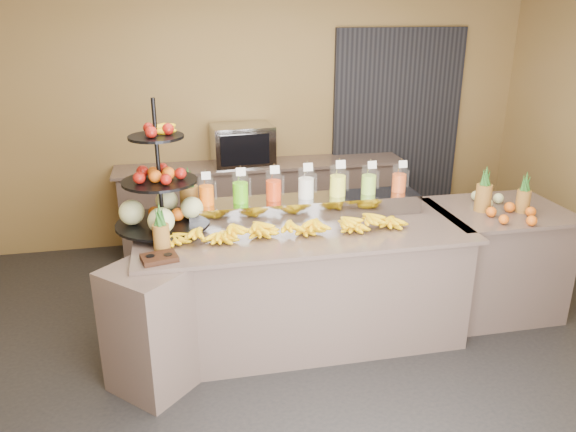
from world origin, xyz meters
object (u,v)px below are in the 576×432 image
object	(u,v)px
banana_heap	(287,224)
condiment_caddy	(159,258)
right_fruit_pile	(507,207)
pitcher_tray	(306,207)
oven_warmer	(242,145)
fruit_stand	(168,198)

from	to	relation	value
banana_heap	condiment_caddy	bearing A→B (deg)	-163.07
condiment_caddy	right_fruit_pile	size ratio (longest dim) A/B	0.54
pitcher_tray	oven_warmer	world-z (taller)	oven_warmer
oven_warmer	fruit_stand	bearing A→B (deg)	-118.09
banana_heap	fruit_stand	distance (m)	0.90
right_fruit_pile	fruit_stand	bearing A→B (deg)	174.94
fruit_stand	condiment_caddy	xyz separation A→B (m)	(-0.08, -0.54, -0.23)
pitcher_tray	condiment_caddy	size ratio (longest dim) A/B	8.12
banana_heap	condiment_caddy	size ratio (longest dim) A/B	8.07
banana_heap	oven_warmer	bearing A→B (deg)	91.84
banana_heap	condiment_caddy	distance (m)	0.96
fruit_stand	pitcher_tray	bearing A→B (deg)	21.76
pitcher_tray	fruit_stand	xyz separation A→B (m)	(-1.07, -0.09, 0.17)
oven_warmer	pitcher_tray	bearing A→B (deg)	-84.43
pitcher_tray	banana_heap	size ratio (longest dim) A/B	1.01
right_fruit_pile	oven_warmer	bearing A→B (deg)	133.09
condiment_caddy	fruit_stand	bearing A→B (deg)	81.79
fruit_stand	oven_warmer	bearing A→B (deg)	83.07
pitcher_tray	banana_heap	distance (m)	0.42
condiment_caddy	oven_warmer	bearing A→B (deg)	69.62
pitcher_tray	banana_heap	xyz separation A→B (m)	(-0.22, -0.35, -0.00)
pitcher_tray	oven_warmer	bearing A→B (deg)	99.84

